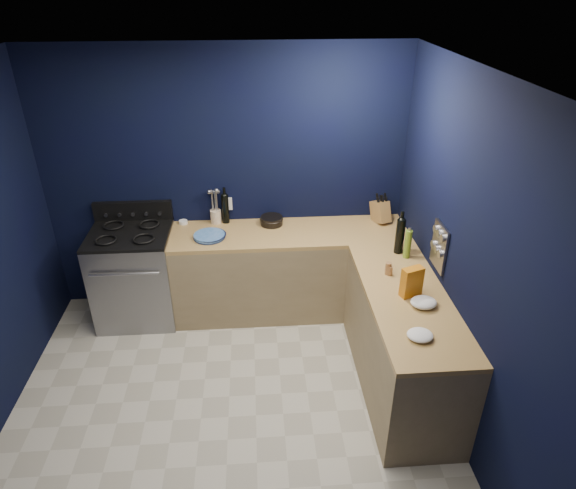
{
  "coord_description": "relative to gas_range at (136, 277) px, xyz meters",
  "views": [
    {
      "loc": [
        0.27,
        -2.83,
        3.12
      ],
      "look_at": [
        0.55,
        1.0,
        1.0
      ],
      "focal_mm": 31.03,
      "sensor_mm": 36.0,
      "label": 1
    }
  ],
  "objects": [
    {
      "name": "ramekin",
      "position": [
        0.48,
        0.27,
        0.46
      ],
      "size": [
        0.11,
        0.11,
        0.03
      ],
      "primitive_type": "cylinder",
      "rotation": [
        0.0,
        0.0,
        0.41
      ],
      "color": "white",
      "rests_on": "top_back"
    },
    {
      "name": "spice_panel",
      "position": [
        2.67,
        -0.87,
        0.72
      ],
      "size": [
        0.02,
        0.28,
        0.38
      ],
      "primitive_type": "cube",
      "color": "gray",
      "rests_on": "wall_right"
    },
    {
      "name": "wine_bottle_right",
      "position": [
        2.47,
        -0.45,
        0.6
      ],
      "size": [
        0.1,
        0.1,
        0.32
      ],
      "primitive_type": "cylinder",
      "rotation": [
        0.0,
        0.0,
        -0.41
      ],
      "color": "black",
      "rests_on": "top_right"
    },
    {
      "name": "knife_block",
      "position": [
        2.45,
        0.18,
        0.55
      ],
      "size": [
        0.2,
        0.27,
        0.26
      ],
      "primitive_type": "cube",
      "rotation": [
        -0.31,
        0.0,
        0.36
      ],
      "color": "olive",
      "rests_on": "top_back"
    },
    {
      "name": "wall_back",
      "position": [
        0.93,
        0.34,
        0.84
      ],
      "size": [
        3.5,
        0.02,
        2.6
      ],
      "primitive_type": "cube",
      "color": "black",
      "rests_on": "ground"
    },
    {
      "name": "spice_jar_far",
      "position": [
        2.3,
        -0.82,
        0.48
      ],
      "size": [
        0.05,
        0.05,
        0.08
      ],
      "primitive_type": "cylinder",
      "rotation": [
        0.0,
        0.0,
        -0.3
      ],
      "color": "olive",
      "rests_on": "top_right"
    },
    {
      "name": "spice_jar_near",
      "position": [
        2.29,
        -0.81,
        0.49
      ],
      "size": [
        0.06,
        0.06,
        0.11
      ],
      "primitive_type": "cylinder",
      "rotation": [
        0.0,
        0.0,
        -0.38
      ],
      "color": "olive",
      "rests_on": "top_right"
    },
    {
      "name": "cab_back",
      "position": [
        1.53,
        0.02,
        -0.03
      ],
      "size": [
        2.3,
        0.63,
        0.86
      ],
      "primitive_type": "cube",
      "color": "#8D7955",
      "rests_on": "floor"
    },
    {
      "name": "top_right",
      "position": [
        2.37,
        -1.13,
        0.42
      ],
      "size": [
        0.63,
        1.67,
        0.04
      ],
      "primitive_type": "cube",
      "color": "brown",
      "rests_on": "cab_right"
    },
    {
      "name": "utensil_crock",
      "position": [
        0.81,
        0.27,
        0.51
      ],
      "size": [
        0.14,
        0.14,
        0.14
      ],
      "primitive_type": "cylinder",
      "rotation": [
        0.0,
        0.0,
        -0.34
      ],
      "color": "beige",
      "rests_on": "top_back"
    },
    {
      "name": "wall_right",
      "position": [
        2.69,
        -1.42,
        0.84
      ],
      "size": [
        0.02,
        3.5,
        2.6
      ],
      "primitive_type": "cube",
      "color": "black",
      "rests_on": "ground"
    },
    {
      "name": "towel_front",
      "position": [
        2.44,
        -1.27,
        0.47
      ],
      "size": [
        0.2,
        0.17,
        0.07
      ],
      "primitive_type": "ellipsoid",
      "rotation": [
        0.0,
        0.0,
        0.02
      ],
      "color": "white",
      "rests_on": "top_right"
    },
    {
      "name": "floor",
      "position": [
        0.93,
        -1.42,
        -0.47
      ],
      "size": [
        3.5,
        3.5,
        0.02
      ],
      "primitive_type": "cube",
      "color": "#B4B09F",
      "rests_on": "ground"
    },
    {
      "name": "gas_range",
      "position": [
        0.0,
        0.0,
        0.0
      ],
      "size": [
        0.76,
        0.66,
        0.92
      ],
      "primitive_type": "cube",
      "color": "gray",
      "rests_on": "floor"
    },
    {
      "name": "crouton_bag",
      "position": [
        2.38,
        -1.12,
        0.56
      ],
      "size": [
        0.18,
        0.13,
        0.24
      ],
      "primitive_type": "cube",
      "rotation": [
        0.0,
        0.0,
        0.35
      ],
      "color": "red",
      "rests_on": "top_right"
    },
    {
      "name": "top_back",
      "position": [
        1.53,
        0.02,
        0.42
      ],
      "size": [
        2.3,
        0.63,
        0.04
      ],
      "primitive_type": "cube",
      "color": "brown",
      "rests_on": "cab_back"
    },
    {
      "name": "ceiling",
      "position": [
        0.93,
        -1.42,
        2.15
      ],
      "size": [
        3.5,
        3.5,
        0.02
      ],
      "primitive_type": "cube",
      "color": "silver",
      "rests_on": "ground"
    },
    {
      "name": "wine_bottle_back",
      "position": [
        0.91,
        0.27,
        0.59
      ],
      "size": [
        0.1,
        0.1,
        0.29
      ],
      "primitive_type": "cylinder",
      "rotation": [
        0.0,
        0.0,
        -0.43
      ],
      "color": "black",
      "rests_on": "top_back"
    },
    {
      "name": "towel_end",
      "position": [
        2.3,
        -1.64,
        0.47
      ],
      "size": [
        0.19,
        0.17,
        0.05
      ],
      "primitive_type": "ellipsoid",
      "rotation": [
        0.0,
        0.0,
        -0.05
      ],
      "color": "white",
      "rests_on": "top_right"
    },
    {
      "name": "plate_stack",
      "position": [
        0.76,
        -0.05,
        0.46
      ],
      "size": [
        0.33,
        0.33,
        0.04
      ],
      "primitive_type": "cylinder",
      "rotation": [
        0.0,
        0.0,
        -0.11
      ],
      "color": "#3367A4",
      "rests_on": "top_back"
    },
    {
      "name": "oil_bottle",
      "position": [
        2.52,
        -0.54,
        0.57
      ],
      "size": [
        0.08,
        0.08,
        0.26
      ],
      "primitive_type": "cylinder",
      "rotation": [
        0.0,
        0.0,
        0.31
      ],
      "color": "olive",
      "rests_on": "top_right"
    },
    {
      "name": "oven_door",
      "position": [
        0.0,
        -0.32,
        -0.01
      ],
      "size": [
        0.59,
        0.02,
        0.42
      ],
      "primitive_type": "cube",
      "color": "black",
      "rests_on": "gas_range"
    },
    {
      "name": "wall_outlet",
      "position": [
        0.93,
        0.32,
        0.62
      ],
      "size": [
        0.09,
        0.02,
        0.13
      ],
      "primitive_type": "cube",
      "color": "white",
      "rests_on": "wall_back"
    },
    {
      "name": "cooktop",
      "position": [
        0.0,
        0.0,
        0.48
      ],
      "size": [
        0.76,
        0.66,
        0.03
      ],
      "primitive_type": "cube",
      "color": "black",
      "rests_on": "gas_range"
    },
    {
      "name": "backguard",
      "position": [
        0.0,
        0.3,
        0.58
      ],
      "size": [
        0.76,
        0.06,
        0.2
      ],
      "primitive_type": "cube",
      "color": "black",
      "rests_on": "gas_range"
    },
    {
      "name": "cab_right",
      "position": [
        2.37,
        -1.13,
        -0.03
      ],
      "size": [
        0.63,
        1.67,
        0.86
      ],
      "primitive_type": "cube",
      "color": "#8D7955",
      "rests_on": "floor"
    },
    {
      "name": "lemon_basket",
      "position": [
        1.36,
        0.19,
        0.48
      ],
      "size": [
        0.27,
        0.27,
        0.08
      ],
      "primitive_type": "cylinder",
      "rotation": [
        0.0,
        0.0,
        0.26
      ],
      "color": "black",
      "rests_on": "top_back"
    }
  ]
}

